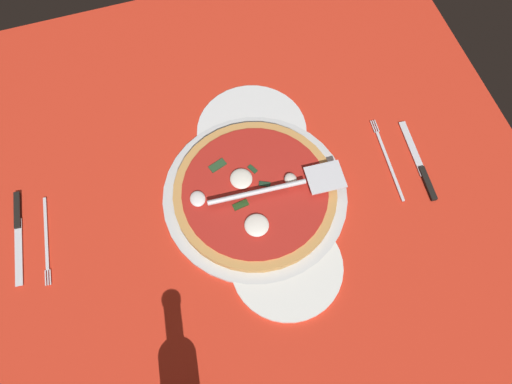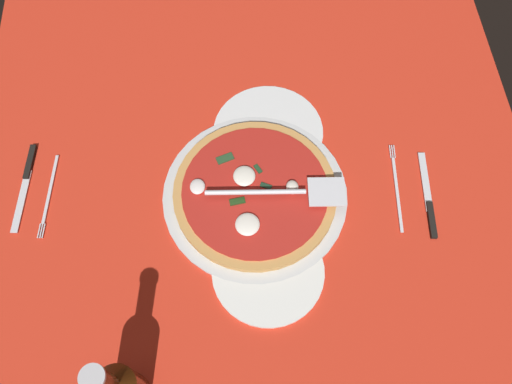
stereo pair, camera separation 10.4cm
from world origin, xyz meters
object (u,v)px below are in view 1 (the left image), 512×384
object	(u,v)px
dinner_plate_right	(287,267)
place_setting_far	(404,164)
pizza_server	(286,186)
place_setting_near	(32,235)
dinner_plate_left	(252,131)
pizza	(256,192)

from	to	relation	value
dinner_plate_right	place_setting_far	size ratio (longest dim) A/B	0.97
pizza_server	place_setting_near	xyz separation A→B (cm)	(-6.52, -49.88, -4.18)
dinner_plate_left	pizza	bearing A→B (deg)	-14.31
pizza	pizza_server	world-z (taller)	pizza_server
dinner_plate_right	place_setting_far	world-z (taller)	place_setting_far
place_setting_far	place_setting_near	bearing A→B (deg)	89.16
dinner_plate_right	place_setting_far	distance (cm)	33.37
dinner_plate_left	dinner_plate_right	xyz separation A→B (cm)	(30.79, -2.60, 0.00)
pizza	pizza_server	xyz separation A→B (cm)	(1.56, 5.78, 2.59)
dinner_plate_right	pizza_server	xyz separation A→B (cm)	(-14.41, 4.60, 4.04)
place_setting_far	pizza_server	bearing A→B (deg)	93.06
pizza_server	place_setting_far	world-z (taller)	pizza_server
pizza	pizza_server	bearing A→B (deg)	74.94
dinner_plate_left	dinner_plate_right	distance (cm)	30.89
dinner_plate_right	place_setting_near	world-z (taller)	place_setting_near
dinner_plate_left	place_setting_far	xyz separation A→B (cm)	(17.07, 27.83, -0.15)
pizza_server	pizza	bearing A→B (deg)	168.35
pizza_server	place_setting_near	distance (cm)	50.47
pizza_server	dinner_plate_right	bearing A→B (deg)	-104.30
dinner_plate_left	dinner_plate_right	bearing A→B (deg)	-4.82
pizza	place_setting_near	xyz separation A→B (cm)	(-4.96, -44.09, -1.58)
dinner_plate_right	pizza	size ratio (longest dim) A/B	0.65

